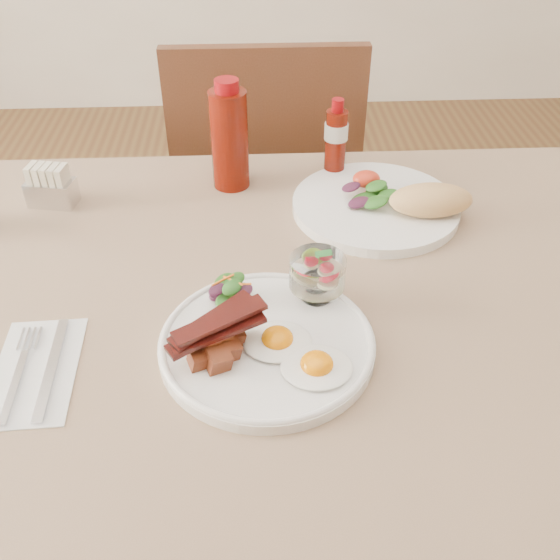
{
  "coord_description": "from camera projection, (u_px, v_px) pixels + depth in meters",
  "views": [
    {
      "loc": [
        -0.03,
        -0.69,
        1.33
      ],
      "look_at": [
        -0.0,
        -0.05,
        0.82
      ],
      "focal_mm": 40.0,
      "sensor_mm": 36.0,
      "label": 1
    }
  ],
  "objects": [
    {
      "name": "chair_far",
      "position": [
        266.0,
        195.0,
        1.56
      ],
      "size": [
        0.42,
        0.42,
        0.93
      ],
      "color": "#532E1A",
      "rests_on": "ground"
    },
    {
      "name": "main_plate",
      "position": [
        267.0,
        344.0,
        0.81
      ],
      "size": [
        0.28,
        0.28,
        0.02
      ],
      "primitive_type": "cylinder",
      "color": "white",
      "rests_on": "table"
    },
    {
      "name": "sugar_caddy",
      "position": [
        51.0,
        188.0,
        1.08
      ],
      "size": [
        0.09,
        0.06,
        0.07
      ],
      "rotation": [
        0.0,
        0.0,
        -0.19
      ],
      "color": "silver",
      "rests_on": "table"
    },
    {
      "name": "fruit_cup",
      "position": [
        317.0,
        273.0,
        0.84
      ],
      "size": [
        0.08,
        0.08,
        0.08
      ],
      "rotation": [
        0.0,
        0.0,
        -0.34
      ],
      "color": "white",
      "rests_on": "main_plate"
    },
    {
      "name": "ketchup_bottle",
      "position": [
        229.0,
        138.0,
        1.09
      ],
      "size": [
        0.07,
        0.07,
        0.2
      ],
      "rotation": [
        0.0,
        0.0,
        0.1
      ],
      "color": "#570E05",
      "rests_on": "table"
    },
    {
      "name": "side_salad",
      "position": [
        231.0,
        292.0,
        0.85
      ],
      "size": [
        0.07,
        0.06,
        0.04
      ],
      "rotation": [
        0.0,
        0.0,
        0.23
      ],
      "color": "#174713",
      "rests_on": "main_plate"
    },
    {
      "name": "table",
      "position": [
        278.0,
        339.0,
        0.95
      ],
      "size": [
        1.33,
        0.88,
        0.75
      ],
      "color": "#532E1A",
      "rests_on": "ground"
    },
    {
      "name": "napkin_cutlery",
      "position": [
        37.0,
        370.0,
        0.78
      ],
      "size": [
        0.11,
        0.19,
        0.01
      ],
      "rotation": [
        0.0,
        0.0,
        0.04
      ],
      "color": "white",
      "rests_on": "table"
    },
    {
      "name": "fried_eggs",
      "position": [
        297.0,
        353.0,
        0.78
      ],
      "size": [
        0.15,
        0.14,
        0.02
      ],
      "rotation": [
        0.0,
        0.0,
        -0.17
      ],
      "color": "white",
      "rests_on": "main_plate"
    },
    {
      "name": "second_plate",
      "position": [
        388.0,
        203.0,
        1.06
      ],
      "size": [
        0.29,
        0.29,
        0.07
      ],
      "rotation": [
        0.0,
        0.0,
        -0.01
      ],
      "color": "white",
      "rests_on": "table"
    },
    {
      "name": "bacon_potato_pile",
      "position": [
        216.0,
        338.0,
        0.77
      ],
      "size": [
        0.13,
        0.1,
        0.06
      ],
      "rotation": [
        0.0,
        0.0,
        0.1
      ],
      "color": "maroon",
      "rests_on": "main_plate"
    },
    {
      "name": "hot_sauce_bottle",
      "position": [
        336.0,
        140.0,
        1.13
      ],
      "size": [
        0.05,
        0.05,
        0.15
      ],
      "rotation": [
        0.0,
        0.0,
        -0.31
      ],
      "color": "#570E05",
      "rests_on": "table"
    }
  ]
}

